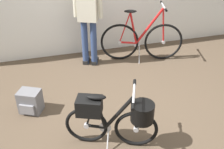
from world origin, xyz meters
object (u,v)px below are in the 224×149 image
object	(u,v)px
folding_bike_foreground	(115,117)
visitor_near_wall	(88,11)
backpack_on_floor	(30,102)
display_bike_left	(142,40)

from	to	relation	value
folding_bike_foreground	visitor_near_wall	size ratio (longest dim) A/B	0.59
folding_bike_foreground	backpack_on_floor	bearing A→B (deg)	136.24
visitor_near_wall	backpack_on_floor	bearing A→B (deg)	-133.75
visitor_near_wall	backpack_on_floor	distance (m)	1.76
folding_bike_foreground	visitor_near_wall	distance (m)	2.11
display_bike_left	backpack_on_floor	bearing A→B (deg)	-153.14
backpack_on_floor	visitor_near_wall	bearing A→B (deg)	46.25
visitor_near_wall	backpack_on_floor	xyz separation A→B (m)	(-1.07, -1.12, -0.82)
folding_bike_foreground	backpack_on_floor	xyz separation A→B (m)	(-0.94, 0.90, -0.25)
folding_bike_foreground	display_bike_left	world-z (taller)	display_bike_left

